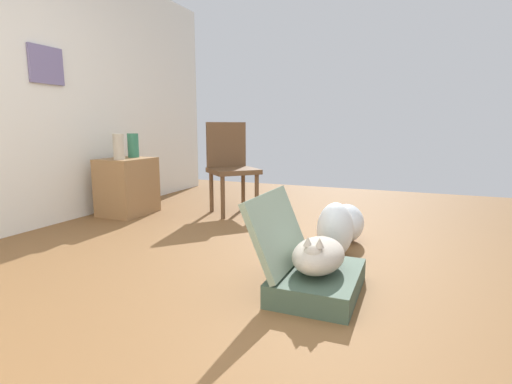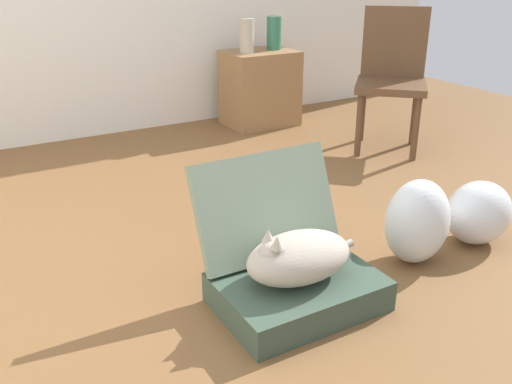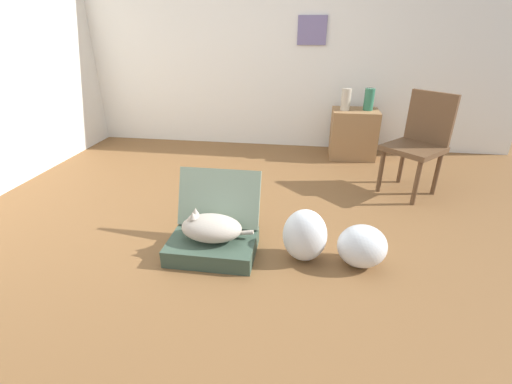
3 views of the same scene
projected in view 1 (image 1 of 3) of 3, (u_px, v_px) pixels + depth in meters
ground_plane at (239, 276)px, 2.44m from camera, size 7.68×7.68×0.00m
suitcase_base at (318, 282)px, 2.19m from camera, size 0.63×0.45×0.13m
suitcase_lid at (277, 230)px, 2.24m from camera, size 0.63×0.21×0.43m
cat at (318, 255)px, 2.16m from camera, size 0.52×0.28×0.23m
plastic_bag_white at (335, 230)px, 2.79m from camera, size 0.31×0.26×0.39m
plastic_bag_clear at (346, 223)px, 3.15m from camera, size 0.34×0.28×0.31m
side_table at (128, 186)px, 4.14m from camera, size 0.55×0.43×0.60m
vase_tall at (119, 147)px, 3.93m from camera, size 0.11×0.11×0.26m
vase_short at (133, 145)px, 4.20m from camera, size 0.12×0.12×0.26m
chair at (231, 164)px, 4.19m from camera, size 0.66×0.66×0.98m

